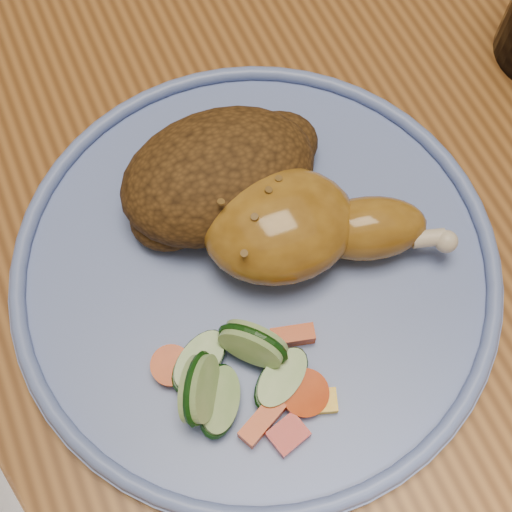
% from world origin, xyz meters
% --- Properties ---
extents(ground, '(4.00, 4.00, 0.00)m').
position_xyz_m(ground, '(0.00, 0.00, 0.00)').
color(ground, brown).
rests_on(ground, ground).
extents(dining_table, '(0.90, 1.40, 0.75)m').
position_xyz_m(dining_table, '(0.00, 0.00, 0.67)').
color(dining_table, brown).
rests_on(dining_table, ground).
extents(plate, '(0.31, 0.31, 0.01)m').
position_xyz_m(plate, '(-0.11, -0.14, 0.76)').
color(plate, '#6178BF').
rests_on(plate, dining_table).
extents(plate_rim, '(0.30, 0.30, 0.01)m').
position_xyz_m(plate_rim, '(-0.11, -0.14, 0.77)').
color(plate_rim, '#6178BF').
rests_on(plate_rim, plate).
extents(chicken_leg, '(0.15, 0.10, 0.05)m').
position_xyz_m(chicken_leg, '(-0.08, -0.13, 0.79)').
color(chicken_leg, '#9D6C20').
rests_on(chicken_leg, plate).
extents(rice_pilaf, '(0.14, 0.09, 0.05)m').
position_xyz_m(rice_pilaf, '(-0.11, -0.08, 0.78)').
color(rice_pilaf, '#492D12').
rests_on(rice_pilaf, plate).
extents(vegetable_pile, '(0.10, 0.10, 0.04)m').
position_xyz_m(vegetable_pile, '(-0.15, -0.20, 0.77)').
color(vegetable_pile, '#A50A05').
rests_on(vegetable_pile, plate).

